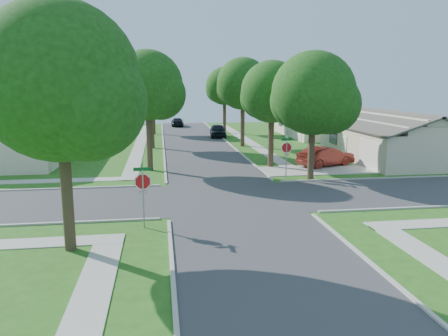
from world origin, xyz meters
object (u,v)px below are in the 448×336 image
Objects in this scene: car_driveway at (326,156)px; car_curb_east at (218,131)px; tree_e_mid at (243,86)px; house_nw_near at (17,143)px; tree_w_near at (148,89)px; house_nw_far at (61,125)px; tree_w_mid at (151,84)px; tree_e_near at (273,95)px; house_ne_near at (392,142)px; stop_sign_sw at (143,184)px; tree_ne_corner at (314,97)px; house_ne_far at (318,124)px; stop_sign_ne at (286,149)px; tree_sw_corner at (62,89)px; tree_e_far at (225,88)px; tree_w_far at (153,92)px; car_curb_west at (177,122)px.

car_curb_east is (-5.95, 20.76, 0.00)m from car_driveway.
house_nw_near is (-20.75, -6.01, -4.74)m from tree_e_mid.
tree_w_near is 26.05m from house_nw_far.
tree_w_mid is 0.70× the size of house_nw_near.
house_ne_near is (11.24, 1.99, -4.13)m from tree_e_near.
tree_e_near reaches higher than stop_sign_sw.
house_nw_far is at bearing 128.81° from tree_ne_corner.
tree_ne_corner is 26.91m from house_ne_far.
tree_w_mid reaches higher than house_nw_far.
house_ne_near reaches higher than stop_sign_ne.
tree_ne_corner is at bearing 38.84° from stop_sign_sw.
house_ne_near is 7.26m from car_driveway.
house_nw_near is (-20.69, 10.30, -0.51)m from stop_sign_ne.
car_curb_east is (10.64, 36.45, -5.47)m from tree_sw_corner.
tree_e_far is at bearing 89.90° from stop_sign_ne.
tree_e_mid is 30.54m from tree_sw_corner.
tree_sw_corner is (-2.80, -28.00, -0.23)m from tree_w_mid.
tree_w_mid reaches higher than stop_sign_ne.
house_ne_far is 34.91m from house_nw_near.
tree_sw_corner reaches higher than tree_w_near.
tree_w_far is 12.19m from house_nw_far.
tree_w_near is at bearing 66.22° from car_driveway.
tree_e_near is at bearing 63.52° from car_driveway.
tree_e_mid is 1.06× the size of tree_e_far.
tree_ne_corner is at bearing 101.20° from car_curb_west.
tree_e_near is 15.26m from tree_w_mid.
house_ne_near is at bearing 37.18° from stop_sign_sw.
house_nw_near is 2.90× the size of car_curb_east.
tree_w_far is at bearing 10.05° from house_nw_far.
car_curb_east is (-1.50, 24.76, -1.23)m from stop_sign_ne.
house_ne_near is (20.64, -23.01, -3.99)m from tree_w_far.
tree_w_mid is 24.38m from car_curb_west.
car_driveway is at bearing -70.10° from car_curb_east.
tree_w_mid is at bearing 89.98° from tree_w_near.
tree_e_mid is 0.96× the size of tree_w_mid.
house_ne_far is at bearing 68.77° from tree_ne_corner.
house_ne_near is at bearing -7.13° from house_nw_near.
tree_e_near is 12.14m from house_ne_near.
tree_ne_corner is 41.23m from car_curb_west.
house_ne_near is at bearing 37.52° from tree_sw_corner.
tree_w_far is (-0.01, 13.00, -0.98)m from tree_w_mid.
tree_e_mid reaches higher than tree_e_far.
car_curb_east is (7.85, -4.55, -4.71)m from tree_w_far.
tree_e_mid reaches higher than stop_sign_sw.
tree_e_mid is 15.77m from house_ne_near.
house_ne_far reaches higher than stop_sign_ne.
tree_w_near reaches higher than house_nw_far.
stop_sign_sw is 38.40m from house_nw_far.
house_ne_far is 21.43m from car_driveway.
house_ne_near is (23.43, 17.99, -4.75)m from tree_sw_corner.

